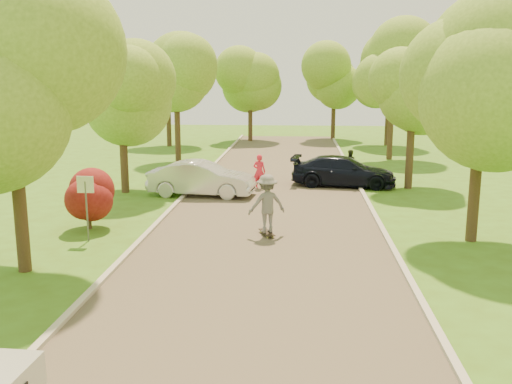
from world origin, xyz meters
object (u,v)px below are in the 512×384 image
(longboard, at_px, (267,233))
(skateboarder, at_px, (267,204))
(person_striped, at_px, (259,172))
(person_olive, at_px, (350,164))
(silver_sedan, at_px, (201,179))
(dark_sedan, at_px, (344,171))
(street_sign, at_px, (86,195))

(longboard, bearing_deg, skateboarder, 68.44)
(person_striped, relative_size, person_olive, 1.11)
(person_striped, bearing_deg, longboard, 109.06)
(silver_sedan, height_order, person_olive, silver_sedan)
(silver_sedan, bearing_deg, person_striped, -46.39)
(silver_sedan, height_order, skateboarder, skateboarder)
(skateboarder, bearing_deg, silver_sedan, -84.11)
(dark_sedan, xyz_separation_m, person_olive, (0.50, 2.48, 0.01))
(street_sign, bearing_deg, skateboarder, 10.54)
(silver_sedan, bearing_deg, longboard, -146.53)
(street_sign, height_order, dark_sedan, street_sign)
(longboard, bearing_deg, person_olive, -129.35)
(street_sign, distance_m, silver_sedan, 7.94)
(street_sign, relative_size, longboard, 2.07)
(street_sign, relative_size, person_olive, 1.45)
(silver_sedan, xyz_separation_m, dark_sedan, (6.60, 2.86, -0.05))
(skateboarder, bearing_deg, street_sign, -11.02)
(dark_sedan, distance_m, person_striped, 4.21)
(street_sign, distance_m, longboard, 6.11)
(dark_sedan, bearing_deg, longboard, 168.50)
(person_striped, height_order, person_olive, person_striped)
(silver_sedan, xyz_separation_m, skateboarder, (3.33, -6.41, 0.33))
(street_sign, relative_size, silver_sedan, 0.45)
(dark_sedan, distance_m, person_olive, 2.53)
(skateboarder, xyz_separation_m, person_olive, (3.77, 11.75, -0.37))
(silver_sedan, bearing_deg, person_olive, -47.07)
(longboard, relative_size, person_striped, 0.63)
(skateboarder, bearing_deg, person_striped, -105.83)
(street_sign, xyz_separation_m, skateboarder, (5.83, 1.09, -0.44))
(longboard, bearing_deg, dark_sedan, -130.98)
(silver_sedan, xyz_separation_m, person_olive, (7.10, 5.33, -0.04))
(silver_sedan, relative_size, person_olive, 3.20)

